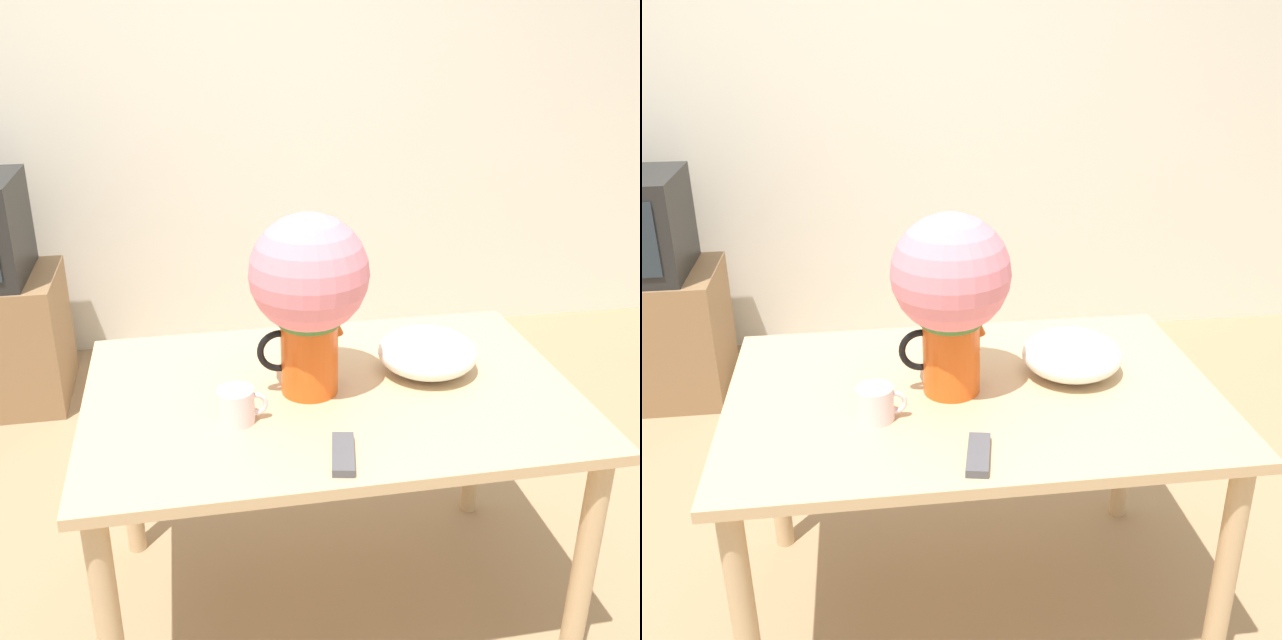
% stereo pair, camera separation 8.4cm
% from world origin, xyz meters
% --- Properties ---
extents(ground_plane, '(12.00, 12.00, 0.00)m').
position_xyz_m(ground_plane, '(0.00, 0.00, 0.00)').
color(ground_plane, '#9E7F5B').
extents(wall_back, '(8.00, 0.05, 2.60)m').
position_xyz_m(wall_back, '(0.00, 2.02, 1.30)').
color(wall_back, silver).
rests_on(wall_back, ground_plane).
extents(table, '(1.31, 0.87, 0.76)m').
position_xyz_m(table, '(0.21, -0.01, 0.65)').
color(table, tan).
rests_on(table, ground_plane).
extents(flower_vase, '(0.31, 0.31, 0.49)m').
position_xyz_m(flower_vase, '(0.16, -0.01, 1.05)').
color(flower_vase, '#E05619').
rests_on(flower_vase, table).
extents(coffee_mug, '(0.13, 0.09, 0.09)m').
position_xyz_m(coffee_mug, '(-0.05, -0.13, 0.80)').
color(coffee_mug, silver).
rests_on(coffee_mug, table).
extents(white_bowl, '(0.28, 0.28, 0.12)m').
position_xyz_m(white_bowl, '(0.50, 0.05, 0.82)').
color(white_bowl, white).
rests_on(white_bowl, table).
extents(remote_control, '(0.08, 0.17, 0.02)m').
position_xyz_m(remote_control, '(0.18, -0.33, 0.77)').
color(remote_control, '#4C4C51').
rests_on(remote_control, table).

